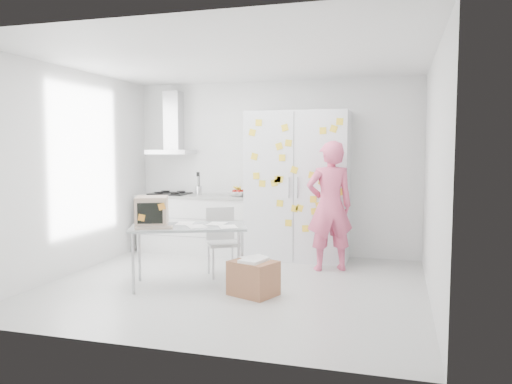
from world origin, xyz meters
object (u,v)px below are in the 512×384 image
(person, at_px, (330,206))
(cardboard_box, at_px, (253,277))
(desk, at_px, (165,218))
(chair, at_px, (222,237))

(person, height_order, cardboard_box, person)
(person, height_order, desk, person)
(desk, xyz_separation_m, cardboard_box, (1.13, -0.09, -0.62))
(person, distance_m, chair, 1.52)
(person, relative_size, desk, 1.16)
(desk, relative_size, cardboard_box, 2.53)
(desk, bearing_deg, person, 14.44)
(person, relative_size, cardboard_box, 2.94)
(person, relative_size, chair, 2.00)
(person, xyz_separation_m, cardboard_box, (-0.67, -1.41, -0.68))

